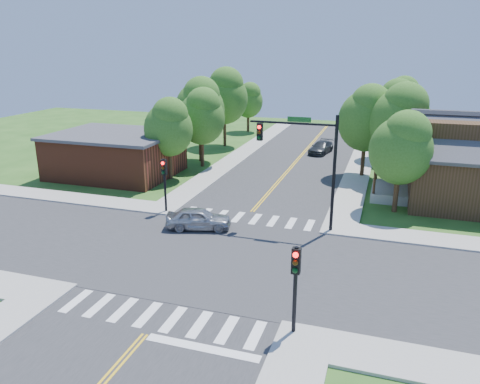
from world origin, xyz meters
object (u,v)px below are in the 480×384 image
(signal_pole_se, at_px, (296,274))
(signal_pole_nw, at_px, (164,175))
(signal_mast_ne, at_px, (307,153))
(car_dgrey, at_px, (321,148))
(car_silver, at_px, (198,219))

(signal_pole_se, xyz_separation_m, signal_pole_nw, (-11.20, 11.20, 0.00))
(signal_mast_ne, xyz_separation_m, car_dgrey, (-2.16, 21.54, -4.24))
(signal_pole_nw, bearing_deg, car_silver, -32.22)
(signal_mast_ne, relative_size, signal_pole_nw, 1.89)
(signal_mast_ne, height_order, signal_pole_se, signal_mast_ne)
(signal_mast_ne, height_order, car_silver, signal_mast_ne)
(signal_mast_ne, height_order, car_dgrey, signal_mast_ne)
(signal_pole_se, height_order, signal_pole_nw, same)
(car_dgrey, bearing_deg, car_silver, -89.50)
(signal_mast_ne, height_order, signal_pole_nw, signal_mast_ne)
(signal_mast_ne, bearing_deg, signal_pole_se, -81.44)
(signal_mast_ne, xyz_separation_m, signal_pole_nw, (-9.51, -0.01, -2.19))
(signal_pole_nw, xyz_separation_m, car_silver, (3.29, -2.08, -1.98))
(signal_mast_ne, distance_m, car_dgrey, 22.06)
(signal_mast_ne, bearing_deg, car_dgrey, 95.71)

